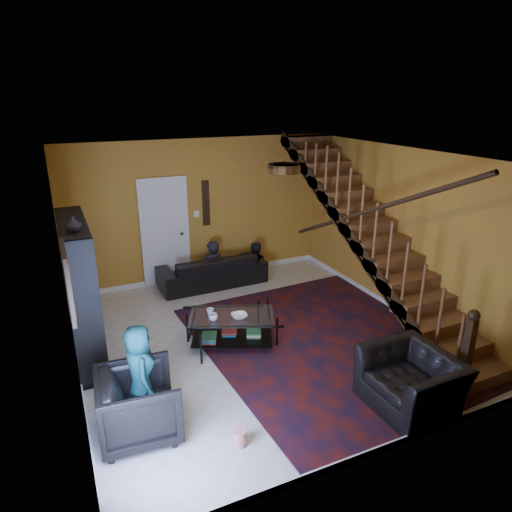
% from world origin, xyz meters
% --- Properties ---
extents(floor, '(5.50, 5.50, 0.00)m').
position_xyz_m(floor, '(0.00, 0.00, 0.00)').
color(floor, beige).
rests_on(floor, ground).
extents(room, '(5.50, 5.50, 5.50)m').
position_xyz_m(room, '(-1.33, 1.33, 0.05)').
color(room, '#AA6525').
rests_on(room, ground).
extents(staircase, '(0.95, 5.02, 3.18)m').
position_xyz_m(staircase, '(2.12, -0.00, 1.40)').
color(staircase, brown).
rests_on(staircase, floor).
extents(bookshelf, '(0.35, 1.80, 2.00)m').
position_xyz_m(bookshelf, '(-2.40, 0.60, 0.96)').
color(bookshelf, black).
rests_on(bookshelf, floor).
extents(door, '(0.82, 0.05, 2.05)m').
position_xyz_m(door, '(-0.70, 2.73, 1.02)').
color(door, silver).
rests_on(door, floor).
extents(framed_picture, '(0.04, 0.74, 0.74)m').
position_xyz_m(framed_picture, '(-2.57, -0.90, 1.75)').
color(framed_picture, maroon).
rests_on(framed_picture, room).
extents(wall_hanging, '(0.14, 0.03, 0.90)m').
position_xyz_m(wall_hanging, '(0.15, 2.73, 1.55)').
color(wall_hanging, black).
rests_on(wall_hanging, room).
extents(ceiling_fixture, '(0.40, 0.40, 0.10)m').
position_xyz_m(ceiling_fixture, '(0.00, -0.80, 2.74)').
color(ceiling_fixture, '#3F2814').
rests_on(ceiling_fixture, room).
extents(rug, '(3.85, 4.34, 0.02)m').
position_xyz_m(rug, '(0.98, -0.56, 0.01)').
color(rug, '#48120C').
rests_on(rug, floor).
extents(sofa, '(2.11, 0.87, 0.61)m').
position_xyz_m(sofa, '(0.09, 2.30, 0.31)').
color(sofa, black).
rests_on(sofa, floor).
extents(armchair_left, '(0.92, 0.90, 0.78)m').
position_xyz_m(armchair_left, '(-2.05, -1.40, 0.39)').
color(armchair_left, black).
rests_on(armchair_left, floor).
extents(armchair_right, '(0.95, 1.08, 0.70)m').
position_xyz_m(armchair_right, '(1.00, -2.25, 0.35)').
color(armchair_right, black).
rests_on(armchair_right, floor).
extents(person_adult_a, '(0.50, 0.34, 1.33)m').
position_xyz_m(person_adult_a, '(0.11, 2.35, 0.22)').
color(person_adult_a, black).
rests_on(person_adult_a, sofa).
extents(person_adult_b, '(0.58, 0.46, 1.18)m').
position_xyz_m(person_adult_b, '(1.03, 2.35, 0.14)').
color(person_adult_b, black).
rests_on(person_adult_b, sofa).
extents(person_child, '(0.37, 0.56, 1.14)m').
position_xyz_m(person_child, '(-1.95, -1.02, 0.57)').
color(person_child, '#185B58').
rests_on(person_child, armchair_left).
extents(coffee_table, '(1.43, 1.16, 0.48)m').
position_xyz_m(coffee_table, '(-0.41, -0.00, 0.28)').
color(coffee_table, black).
rests_on(coffee_table, floor).
extents(cup_a, '(0.16, 0.16, 0.10)m').
position_xyz_m(cup_a, '(-0.71, -0.03, 0.52)').
color(cup_a, '#999999').
rests_on(cup_a, coffee_table).
extents(cup_b, '(0.12, 0.12, 0.10)m').
position_xyz_m(cup_b, '(-0.69, 0.15, 0.53)').
color(cup_b, '#999999').
rests_on(cup_b, coffee_table).
extents(bowl, '(0.26, 0.26, 0.06)m').
position_xyz_m(bowl, '(-0.33, -0.11, 0.50)').
color(bowl, '#999999').
rests_on(bowl, coffee_table).
extents(vase, '(0.18, 0.18, 0.19)m').
position_xyz_m(vase, '(-2.41, 0.10, 2.10)').
color(vase, '#999999').
rests_on(vase, bookshelf).
extents(popcorn_bucket, '(0.18, 0.18, 0.17)m').
position_xyz_m(popcorn_bucket, '(-1.12, -2.01, 0.10)').
color(popcorn_bucket, red).
rests_on(popcorn_bucket, rug).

